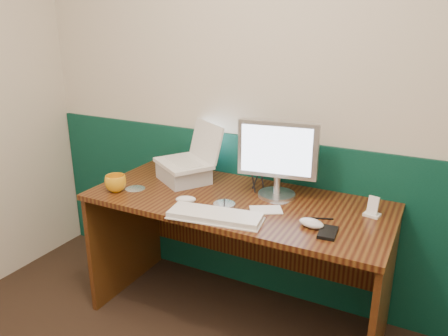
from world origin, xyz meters
The scene contains 19 objects.
back_wall centered at (0.00, 1.75, 1.25)m, with size 3.50×0.04×2.50m, color beige.
wainscot centered at (0.00, 1.74, 0.50)m, with size 3.48×0.02×1.00m, color #073329.
desk centered at (-0.17, 1.38, 0.38)m, with size 1.60×0.70×0.75m, color #331209.
laptop_riser centered at (-0.58, 1.49, 0.80)m, with size 0.28×0.24×0.10m, color silver.
laptop centered at (-0.58, 1.49, 0.98)m, with size 0.33×0.25×0.27m, color white, non-canonical shape.
monitor centered at (0.00, 1.52, 0.96)m, with size 0.42×0.12×0.42m, color silver, non-canonical shape.
keyboard centered at (-0.16, 1.12, 0.76)m, with size 0.45×0.15×0.03m, color white.
mouse_right centered at (0.27, 1.24, 0.77)m, with size 0.12×0.07×0.04m, color silver.
mouse_left centered at (-0.39, 1.22, 0.77)m, with size 0.11×0.06×0.04m, color white.
mug centered at (-0.82, 1.17, 0.80)m, with size 0.12×0.12×0.09m, color orange.
camcorder centered at (-0.13, 1.55, 0.84)m, with size 0.08×0.12×0.19m, color #A7A7AC, non-canonical shape.
cd_spindle centered at (-0.18, 1.25, 0.76)m, with size 0.11×0.11×0.02m, color silver.
cd_loose_a centered at (-0.75, 1.25, 0.75)m, with size 0.11×0.11×0.00m, color silver.
cd_loose_b centered at (0.03, 1.47, 0.75)m, with size 0.12×0.12×0.00m, color silver.
pen centered at (0.28, 1.34, 0.75)m, with size 0.01×0.01×0.14m, color black.
papers centered at (0.02, 1.32, 0.75)m, with size 0.16×0.11×0.00m, color white.
dock centered at (0.50, 1.49, 0.76)m, with size 0.07×0.06×0.01m, color white.
music_player centered at (0.50, 1.49, 0.81)m, with size 0.05×0.01×0.09m, color white.
pda centered at (0.36, 1.21, 0.76)m, with size 0.08×0.13×0.02m, color black.
Camera 1 is at (0.75, -0.55, 1.65)m, focal length 35.00 mm.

